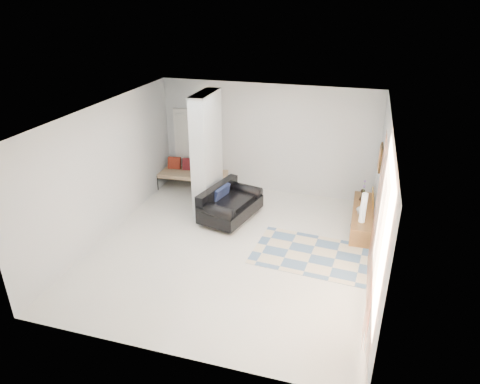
% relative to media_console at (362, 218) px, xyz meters
% --- Properties ---
extents(floor, '(6.00, 6.00, 0.00)m').
position_rel_media_console_xyz_m(floor, '(-2.52, -1.70, -0.20)').
color(floor, white).
rests_on(floor, ground).
extents(ceiling, '(6.00, 6.00, 0.00)m').
position_rel_media_console_xyz_m(ceiling, '(-2.52, -1.70, 2.60)').
color(ceiling, white).
rests_on(ceiling, wall_back).
extents(wall_back, '(6.00, 0.00, 6.00)m').
position_rel_media_console_xyz_m(wall_back, '(-2.52, 1.30, 1.20)').
color(wall_back, silver).
rests_on(wall_back, ground).
extents(wall_front, '(6.00, 0.00, 6.00)m').
position_rel_media_console_xyz_m(wall_front, '(-2.52, -4.70, 1.20)').
color(wall_front, silver).
rests_on(wall_front, ground).
extents(wall_left, '(0.00, 6.00, 6.00)m').
position_rel_media_console_xyz_m(wall_left, '(-5.27, -1.70, 1.20)').
color(wall_left, silver).
rests_on(wall_left, ground).
extents(wall_right, '(0.00, 6.00, 6.00)m').
position_rel_media_console_xyz_m(wall_right, '(0.23, -1.70, 1.20)').
color(wall_right, silver).
rests_on(wall_right, ground).
extents(partition_column, '(0.35, 1.20, 2.80)m').
position_rel_media_console_xyz_m(partition_column, '(-3.62, -0.10, 1.20)').
color(partition_column, '#B5BBBD').
rests_on(partition_column, floor).
extents(hallway_door, '(0.85, 0.06, 2.04)m').
position_rel_media_console_xyz_m(hallway_door, '(-4.62, 1.26, 0.82)').
color(hallway_door, silver).
rests_on(hallway_door, floor).
extents(curtain, '(0.00, 2.55, 2.55)m').
position_rel_media_console_xyz_m(curtain, '(0.15, -2.85, 1.25)').
color(curtain, '#D26637').
rests_on(curtain, wall_right).
extents(wall_art, '(0.04, 0.45, 0.55)m').
position_rel_media_console_xyz_m(wall_art, '(0.20, -0.00, 1.45)').
color(wall_art, '#3B2610').
rests_on(wall_art, wall_right).
extents(media_console, '(0.45, 1.97, 0.80)m').
position_rel_media_console_xyz_m(media_console, '(0.00, 0.00, 0.00)').
color(media_console, brown).
rests_on(media_console, floor).
extents(loveseat, '(1.24, 1.72, 0.76)m').
position_rel_media_console_xyz_m(loveseat, '(-2.98, -0.49, 0.15)').
color(loveseat, silver).
rests_on(loveseat, floor).
extents(daybed, '(1.83, 0.87, 0.77)m').
position_rel_media_console_xyz_m(daybed, '(-4.45, 0.92, 0.21)').
color(daybed, black).
rests_on(daybed, floor).
extents(area_rug, '(2.40, 1.70, 0.01)m').
position_rel_media_console_xyz_m(area_rug, '(-0.92, -1.50, -0.20)').
color(area_rug, beige).
rests_on(area_rug, floor).
extents(cylinder_lamp, '(0.12, 0.12, 0.65)m').
position_rel_media_console_xyz_m(cylinder_lamp, '(-0.02, -0.57, 0.52)').
color(cylinder_lamp, white).
rests_on(cylinder_lamp, media_console).
extents(bronze_figurine, '(0.14, 0.14, 0.27)m').
position_rel_media_console_xyz_m(bronze_figurine, '(-0.05, 0.51, 0.33)').
color(bronze_figurine, black).
rests_on(bronze_figurine, media_console).
extents(vase, '(0.20, 0.20, 0.21)m').
position_rel_media_console_xyz_m(vase, '(-0.05, -0.16, 0.30)').
color(vase, silver).
rests_on(vase, media_console).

